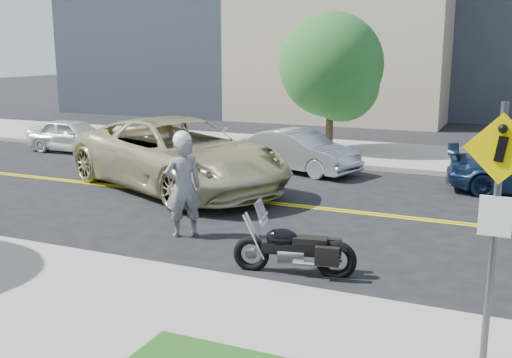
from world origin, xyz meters
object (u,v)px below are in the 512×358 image
Objects in this scene: motorcyclist at (183,184)px; motorcycle at (295,238)px; pedestrian_sign at (496,211)px; parked_car_silver at (299,151)px; parked_car_white at (74,135)px; suv at (178,154)px.

motorcyclist reaches higher than motorcycle.
parked_car_silver is (-5.96, 10.30, -1.32)m from pedestrian_sign.
pedestrian_sign is at bearing -125.84° from parked_car_white.
suv is at bearing 140.33° from pedestrian_sign.
motorcycle is 14.25m from parked_car_white.
motorcyclist is 0.55× the size of parked_car_silver.
motorcyclist reaches higher than parked_car_white.
pedestrian_sign reaches higher than motorcycle.
parked_car_white is at bearing 85.61° from suv.
parked_car_silver is at bearing -133.34° from motorcyclist.
pedestrian_sign reaches higher than motorcyclist.
pedestrian_sign reaches higher than parked_car_silver.
pedestrian_sign is 4.00m from motorcycle.
motorcyclist is at bearing 151.48° from pedestrian_sign.
motorcycle is 0.52× the size of parked_car_silver.
motorcycle is at bearing 114.77° from motorcyclist.
motorcyclist is 11.42m from parked_car_white.
suv is at bearing 126.27° from motorcycle.
parked_car_silver is at bearing 98.11° from motorcycle.
motorcycle is (2.75, -1.06, -0.45)m from motorcyclist.
suv is 4.18m from parked_car_silver.
motorcyclist is 0.60× the size of parked_car_white.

